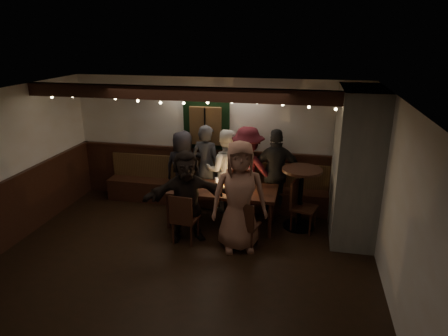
% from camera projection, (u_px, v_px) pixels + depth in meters
% --- Properties ---
extents(room, '(6.02, 5.01, 2.62)m').
position_uv_depth(room, '(262.00, 173.00, 7.06)').
color(room, black).
rests_on(room, ground).
extents(dining_table, '(2.01, 0.86, 0.87)m').
position_uv_depth(dining_table, '(222.00, 192.00, 7.32)').
color(dining_table, black).
rests_on(dining_table, ground).
extents(chair_near_left, '(0.44, 0.44, 0.90)m').
position_uv_depth(chair_near_left, '(183.00, 216.00, 6.68)').
color(chair_near_left, black).
rests_on(chair_near_left, ground).
extents(chair_near_right, '(0.46, 0.46, 0.85)m').
position_uv_depth(chair_near_right, '(245.00, 223.00, 6.53)').
color(chair_near_right, black).
rests_on(chair_near_right, ground).
extents(chair_end, '(0.52, 0.52, 0.94)m').
position_uv_depth(chair_end, '(300.00, 202.00, 7.18)').
color(chair_end, black).
rests_on(chair_end, ground).
extents(high_top, '(0.71, 0.71, 1.14)m').
position_uv_depth(high_top, '(301.00, 191.00, 7.20)').
color(high_top, black).
rests_on(high_top, ground).
extents(person_a, '(0.81, 0.56, 1.58)m').
position_uv_depth(person_a, '(183.00, 169.00, 8.14)').
color(person_a, black).
rests_on(person_a, ground).
extents(person_b, '(0.71, 0.55, 1.72)m').
position_uv_depth(person_b, '(206.00, 167.00, 8.05)').
color(person_b, '#34363C').
rests_on(person_b, ground).
extents(person_c, '(0.90, 0.75, 1.67)m').
position_uv_depth(person_c, '(225.00, 170.00, 7.91)').
color(person_c, silver).
rests_on(person_c, ground).
extents(person_d, '(1.17, 0.72, 1.75)m').
position_uv_depth(person_d, '(247.00, 171.00, 7.76)').
color(person_d, '#49121B').
rests_on(person_d, ground).
extents(person_e, '(1.07, 0.61, 1.72)m').
position_uv_depth(person_e, '(276.00, 173.00, 7.69)').
color(person_e, black).
rests_on(person_e, ground).
extents(person_f, '(1.55, 1.02, 1.60)m').
position_uv_depth(person_f, '(187.00, 196.00, 6.76)').
color(person_f, black).
rests_on(person_f, ground).
extents(person_g, '(1.03, 0.82, 1.85)m').
position_uv_depth(person_g, '(239.00, 196.00, 6.42)').
color(person_g, '#9E6A57').
rests_on(person_g, ground).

